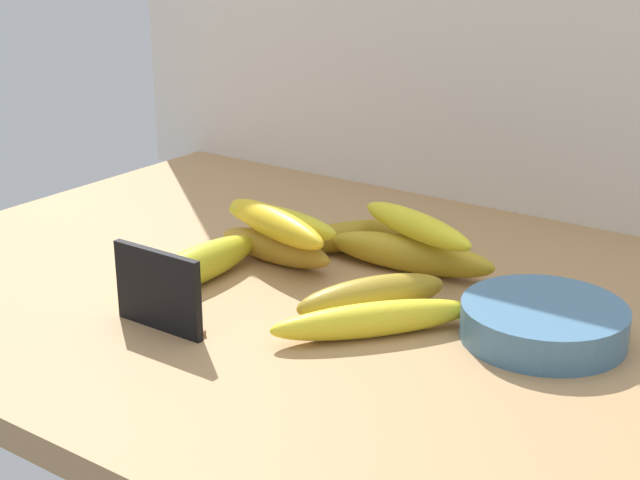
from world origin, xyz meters
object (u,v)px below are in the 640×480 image
object	(u,v)px
banana_3	(410,254)
banana_4	(198,265)
chalkboard_sign	(159,293)
fruit_bowl	(543,322)
banana_0	(373,320)
banana_2	(372,296)
banana_5	(275,247)
banana_1	(357,236)
banana_6	(281,221)
banana_8	(275,223)
banana_7	(416,225)

from	to	relation	value
banana_3	banana_4	bearing A→B (deg)	-136.52
chalkboard_sign	banana_4	world-z (taller)	chalkboard_sign
fruit_bowl	banana_0	xyz separation A→B (cm)	(-14.02, -8.95, -0.08)
fruit_bowl	banana_4	distance (cm)	38.53
banana_2	banana_5	bearing A→B (deg)	160.80
banana_1	banana_3	xyz separation A→B (cm)	(8.90, -2.29, 0.24)
banana_5	banana_6	xyz separation A→B (cm)	(0.92, 0.10, 3.47)
banana_4	banana_8	xyz separation A→B (cm)	(4.25, 8.65, 3.38)
banana_0	banana_6	size ratio (longest dim) A/B	1.29
banana_8	banana_0	bearing A→B (deg)	-24.92
banana_2	banana_5	xyz separation A→B (cm)	(-17.63, 6.14, -0.22)
chalkboard_sign	banana_0	world-z (taller)	chalkboard_sign
banana_4	fruit_bowl	bearing A→B (deg)	12.95
banana_3	banana_5	bearing A→B (deg)	-154.90
banana_7	banana_1	bearing A→B (deg)	165.50
banana_1	banana_6	distance (cm)	10.79
banana_4	banana_5	xyz separation A→B (cm)	(3.12, 9.97, -0.26)
banana_5	banana_8	size ratio (longest dim) A/B	0.87
banana_8	banana_4	bearing A→B (deg)	-116.19
banana_3	banana_7	world-z (taller)	banana_7
banana_2	banana_3	xyz separation A→B (cm)	(-3.03, 12.98, 0.04)
banana_6	banana_8	size ratio (longest dim) A/B	0.87
chalkboard_sign	fruit_bowl	bearing A→B (deg)	31.57
fruit_bowl	banana_3	bearing A→B (deg)	157.60
chalkboard_sign	fruit_bowl	size ratio (longest dim) A/B	0.68
chalkboard_sign	banana_1	size ratio (longest dim) A/B	0.61
banana_1	banana_6	size ratio (longest dim) A/B	1.10
banana_5	banana_2	bearing A→B (deg)	-19.20
banana_3	banana_8	world-z (taller)	banana_8
chalkboard_sign	banana_0	distance (cm)	21.54
banana_8	banana_3	bearing A→B (deg)	31.21
banana_2	banana_8	bearing A→B (deg)	163.72
banana_3	banana_6	size ratio (longest dim) A/B	1.26
banana_1	banana_5	xyz separation A→B (cm)	(-5.70, -9.13, -0.02)
banana_2	banana_8	world-z (taller)	banana_8
banana_0	fruit_bowl	bearing A→B (deg)	32.54
banana_0	banana_8	distance (cm)	21.59
banana_0	banana_3	world-z (taller)	banana_3
banana_7	banana_5	bearing A→B (deg)	-156.75
chalkboard_sign	banana_4	xyz separation A→B (cm)	(-5.13, 11.29, -1.74)
banana_1	banana_4	xyz separation A→B (cm)	(-8.82, -19.10, 0.24)
banana_0	banana_6	distance (cm)	22.37
fruit_bowl	banana_1	distance (cm)	30.58
banana_2	banana_4	xyz separation A→B (cm)	(-20.75, -3.83, 0.04)
banana_2	banana_3	bearing A→B (deg)	103.14
banana_2	banana_7	world-z (taller)	banana_7
chalkboard_sign	banana_6	size ratio (longest dim) A/B	0.68
banana_3	banana_4	distance (cm)	24.43
banana_7	banana_6	bearing A→B (deg)	-155.76
banana_0	banana_5	distance (cm)	22.85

